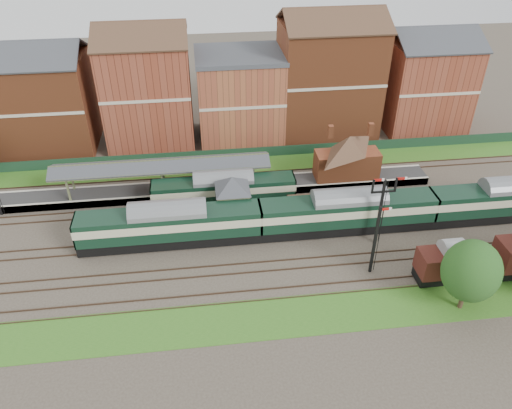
{
  "coord_description": "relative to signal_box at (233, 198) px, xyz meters",
  "views": [
    {
      "loc": [
        -6.17,
        -43.06,
        34.39
      ],
      "look_at": [
        -0.52,
        2.0,
        3.0
      ],
      "focal_mm": 35.0,
      "sensor_mm": 36.0,
      "label": 1
    }
  ],
  "objects": [
    {
      "name": "canopy",
      "position": [
        -8.0,
        6.5,
        1.39
      ],
      "size": [
        26.0,
        3.89,
        4.08
      ],
      "color": "#4D5535",
      "rests_on": "platform"
    },
    {
      "name": "station_building",
      "position": [
        15.0,
        6.5,
        0.76
      ],
      "size": [
        8.1,
        8.1,
        5.9
      ],
      "color": "brown",
      "rests_on": "platform"
    },
    {
      "name": "platform",
      "position": [
        -2.0,
        6.5,
        -2.69
      ],
      "size": [
        55.0,
        3.4,
        1.0
      ],
      "primitive_type": "cube",
      "color": "#2D2D2D",
      "rests_on": "ground"
    },
    {
      "name": "tree_far",
      "position": [
        19.78,
        -16.1,
        1.36
      ],
      "size": [
        5.16,
        5.16,
        7.53
      ],
      "color": "#382619",
      "rests_on": "ground"
    },
    {
      "name": "grass_front",
      "position": [
        3.0,
        -15.25,
        -3.16
      ],
      "size": [
        90.0,
        5.0,
        0.06
      ],
      "primitive_type": "cube",
      "color": "#2D6619",
      "rests_on": "ground"
    },
    {
      "name": "brick_hut",
      "position": [
        8.0,
        0.0,
        -2.0
      ],
      "size": [
        3.2,
        2.64,
        2.94
      ],
      "color": "brown",
      "rests_on": "ground"
    },
    {
      "name": "town_backdrop",
      "position": [
        2.82,
        21.75,
        3.81
      ],
      "size": [
        69.0,
        10.0,
        16.0
      ],
      "color": "brown",
      "rests_on": "ground"
    },
    {
      "name": "dmu_train",
      "position": [
        12.38,
        -3.25,
        -0.58
      ],
      "size": [
        58.3,
        3.06,
        4.48
      ],
      "color": "black",
      "rests_on": "ground"
    },
    {
      "name": "grass_back",
      "position": [
        3.0,
        12.75,
        -3.16
      ],
      "size": [
        90.0,
        4.5,
        0.06
      ],
      "primitive_type": "cube",
      "color": "#2D6619",
      "rests_on": "ground"
    },
    {
      "name": "semaphore_siding",
      "position": [
        13.02,
        -10.25,
        0.96
      ],
      "size": [
        1.23,
        0.25,
        8.0
      ],
      "color": "black",
      "rests_on": "ground"
    },
    {
      "name": "platform_railcar",
      "position": [
        -0.81,
        3.25,
        -0.9
      ],
      "size": [
        16.93,
        2.67,
        3.9
      ],
      "color": "black",
      "rests_on": "ground"
    },
    {
      "name": "fence",
      "position": [
        3.0,
        14.75,
        -2.44
      ],
      "size": [
        90.0,
        0.12,
        1.5
      ],
      "primitive_type": "cube",
      "color": "#193823",
      "rests_on": "ground"
    },
    {
      "name": "semaphore_bracket",
      "position": [
        15.04,
        -5.75,
        1.44
      ],
      "size": [
        3.6,
        0.25,
        8.18
      ],
      "color": "black",
      "rests_on": "ground"
    },
    {
      "name": "ground",
      "position": [
        3.0,
        -3.25,
        -3.19
      ],
      "size": [
        160.0,
        160.0,
        0.0
      ],
      "primitive_type": "plane",
      "color": "#473D33",
      "rests_on": "ground"
    },
    {
      "name": "signal_box",
      "position": [
        0.0,
        0.0,
        0.0
      ],
      "size": [
        5.4,
        5.4,
        6.0
      ],
      "color": "#637A57",
      "rests_on": "ground"
    },
    {
      "name": "goods_van_a",
      "position": [
        20.05,
        -12.25,
        -1.1
      ],
      "size": [
        6.08,
        2.63,
        3.69
      ],
      "color": "black",
      "rests_on": "ground"
    }
  ]
}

